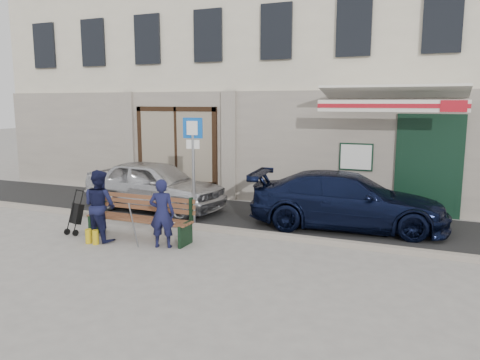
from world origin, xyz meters
The scene contains 11 objects.
ground centered at (0.00, 0.00, 0.00)m, with size 80.00×80.00×0.00m, color #9E9991.
asphalt_lane centered at (0.00, 3.10, 0.01)m, with size 60.00×3.20×0.01m, color #282828.
curb centered at (0.00, 1.50, 0.06)m, with size 60.00×0.18×0.12m, color #9E9384.
building centered at (0.01, 8.45, 4.97)m, with size 20.00×8.27×10.00m.
car_silver centered at (-2.69, 2.84, 0.68)m, with size 1.60×3.97×1.35m, color silver.
car_navy centered at (2.45, 2.98, 0.65)m, with size 1.81×4.46×1.29m, color black.
parking_sign centered at (-0.92, 1.79, 1.69)m, with size 0.47×0.10×2.54m.
bench centered at (-1.49, 0.33, 0.46)m, with size 2.40×1.17×0.98m.
man centered at (-0.69, 0.05, 0.70)m, with size 0.51×0.33×1.39m, color #141638.
woman centered at (-2.14, -0.06, 0.75)m, with size 0.73×0.57×1.51m, color #131635.
stroller centered at (-2.99, 0.16, 0.43)m, with size 0.34×0.44×0.96m.
Camera 1 is at (4.29, -7.69, 2.88)m, focal length 35.00 mm.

